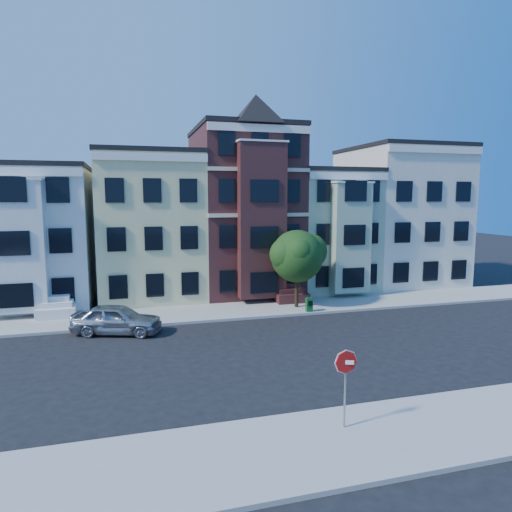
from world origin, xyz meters
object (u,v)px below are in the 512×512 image
object	(u,v)px
parked_car	(117,319)
fire_hydrant	(97,318)
newspaper_box	(309,305)
stop_sign	(345,384)
street_tree	(297,260)

from	to	relation	value
parked_car	fire_hydrant	size ratio (longest dim) A/B	7.94
newspaper_box	stop_sign	bearing A→B (deg)	-103.60
newspaper_box	stop_sign	size ratio (longest dim) A/B	0.31
street_tree	stop_sign	xyz separation A→B (m)	(-4.12, -14.96, -1.68)
parked_car	fire_hydrant	xyz separation A→B (m)	(-1.12, 1.92, -0.35)
street_tree	fire_hydrant	distance (m)	12.49
fire_hydrant	stop_sign	xyz separation A→B (m)	(8.05, -14.44, 1.10)
street_tree	fire_hydrant	size ratio (longest dim) A/B	10.52
stop_sign	street_tree	bearing A→B (deg)	95.13
street_tree	newspaper_box	xyz separation A→B (m)	(0.33, -1.33, -2.65)
stop_sign	fire_hydrant	bearing A→B (deg)	139.65
newspaper_box	parked_car	bearing A→B (deg)	-169.99
street_tree	parked_car	bearing A→B (deg)	-167.58
street_tree	stop_sign	size ratio (longest dim) A/B	2.20
parked_car	newspaper_box	world-z (taller)	parked_car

